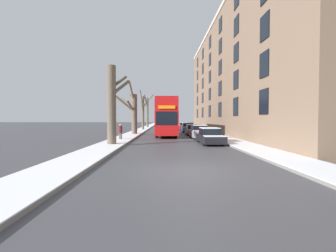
{
  "coord_description": "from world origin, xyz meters",
  "views": [
    {
      "loc": [
        -1.01,
        -8.76,
        2.02
      ],
      "look_at": [
        -0.5,
        13.96,
        1.36
      ],
      "focal_mm": 24.0,
      "sensor_mm": 36.0,
      "label": 1
    }
  ],
  "objects": [
    {
      "name": "parked_car_1",
      "position": [
        2.89,
        15.39,
        0.67
      ],
      "size": [
        1.73,
        4.2,
        1.43
      ],
      "color": "#9EA3AD",
      "rests_on": "ground"
    },
    {
      "name": "double_decker_bus",
      "position": [
        -0.63,
        19.5,
        2.5
      ],
      "size": [
        2.5,
        11.11,
        4.42
      ],
      "color": "red",
      "rests_on": "ground"
    },
    {
      "name": "bare_tree_left_2",
      "position": [
        -4.8,
        34.03,
        3.59
      ],
      "size": [
        2.69,
        3.65,
        7.47
      ],
      "color": "brown",
      "rests_on": "ground"
    },
    {
      "name": "ground_plane",
      "position": [
        0.0,
        0.0,
        0.0
      ],
      "size": [
        320.0,
        320.0,
        0.0
      ],
      "primitive_type": "plane",
      "color": "#424247"
    },
    {
      "name": "bare_tree_left_0",
      "position": [
        -4.91,
        8.54,
        3.24
      ],
      "size": [
        1.88,
        1.88,
        6.12
      ],
      "color": "brown",
      "rests_on": "ground"
    },
    {
      "name": "bare_tree_left_1",
      "position": [
        -4.92,
        20.65,
        3.07
      ],
      "size": [
        2.87,
        3.53,
        6.93
      ],
      "color": "brown",
      "rests_on": "ground"
    },
    {
      "name": "parked_car_0",
      "position": [
        2.89,
        9.8,
        0.62
      ],
      "size": [
        1.68,
        4.42,
        1.34
      ],
      "color": "black",
      "rests_on": "ground"
    },
    {
      "name": "sidewalk_left",
      "position": [
        -5.06,
        53.0,
        0.08
      ],
      "size": [
        2.27,
        130.0,
        0.16
      ],
      "color": "slate",
      "rests_on": "ground"
    },
    {
      "name": "bare_tree_left_3",
      "position": [
        -4.94,
        46.69,
        4.11
      ],
      "size": [
        2.02,
        4.47,
        7.99
      ],
      "color": "brown",
      "rests_on": "ground"
    },
    {
      "name": "terrace_facade_right",
      "position": [
        10.69,
        22.5,
        8.22
      ],
      "size": [
        9.1,
        42.03,
        16.44
      ],
      "color": "#7A604C",
      "rests_on": "ground"
    },
    {
      "name": "sidewalk_right",
      "position": [
        5.06,
        53.0,
        0.08
      ],
      "size": [
        2.27,
        130.0,
        0.16
      ],
      "color": "slate",
      "rests_on": "ground"
    },
    {
      "name": "parked_car_3",
      "position": [
        2.89,
        26.81,
        0.69
      ],
      "size": [
        1.76,
        3.97,
        1.52
      ],
      "color": "navy",
      "rests_on": "ground"
    },
    {
      "name": "parked_car_4",
      "position": [
        2.89,
        32.96,
        0.69
      ],
      "size": [
        1.75,
        4.22,
        1.49
      ],
      "color": "maroon",
      "rests_on": "ground"
    },
    {
      "name": "pedestrian_left_sidewalk",
      "position": [
        -5.08,
        12.74,
        0.88
      ],
      "size": [
        0.35,
        0.35,
        1.61
      ],
      "rotation": [
        0.0,
        0.0,
        2.5
      ],
      "color": "#4C4742",
      "rests_on": "ground"
    },
    {
      "name": "parked_car_2",
      "position": [
        2.89,
        20.55,
        0.63
      ],
      "size": [
        1.72,
        4.43,
        1.36
      ],
      "color": "slate",
      "rests_on": "ground"
    }
  ]
}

